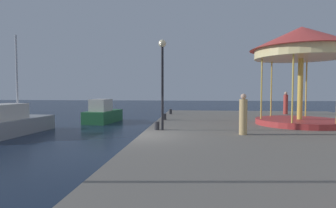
# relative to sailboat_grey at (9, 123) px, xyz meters

# --- Properties ---
(ground_plane) EXTENTS (120.00, 120.00, 0.00)m
(ground_plane) POSITION_rel_sailboat_grey_xyz_m (8.84, -3.89, -0.72)
(ground_plane) COLOR #162338
(quay_dock) EXTENTS (14.46, 28.49, 0.80)m
(quay_dock) POSITION_rel_sailboat_grey_xyz_m (16.06, -3.89, -0.32)
(quay_dock) COLOR slate
(quay_dock) RESTS_ON ground
(sailboat_grey) EXTENTS (2.49, 6.17, 6.18)m
(sailboat_grey) POSITION_rel_sailboat_grey_xyz_m (0.00, 0.00, 0.00)
(sailboat_grey) COLOR gray
(sailboat_grey) RESTS_ON ground
(motorboat_green) EXTENTS (2.31, 4.26, 1.99)m
(motorboat_green) POSITION_rel_sailboat_grey_xyz_m (3.52, 6.78, 0.02)
(motorboat_green) COLOR #236638
(motorboat_green) RESTS_ON ground
(carousel) EXTENTS (5.47, 5.47, 5.40)m
(carousel) POSITION_rel_sailboat_grey_xyz_m (17.02, 0.29, 4.12)
(carousel) COLOR #B23333
(carousel) RESTS_ON quay_dock
(lamp_post_mid_promenade) EXTENTS (0.36, 0.36, 4.30)m
(lamp_post_mid_promenade) POSITION_rel_sailboat_grey_xyz_m (9.65, -2.47, 3.03)
(lamp_post_mid_promenade) COLOR black
(lamp_post_mid_promenade) RESTS_ON quay_dock
(bollard_south) EXTENTS (0.24, 0.24, 0.40)m
(bollard_south) POSITION_rel_sailboat_grey_xyz_m (9.27, 2.08, 0.28)
(bollard_south) COLOR #2D2D33
(bollard_south) RESTS_ON quay_dock
(bollard_center) EXTENTS (0.24, 0.24, 0.40)m
(bollard_center) POSITION_rel_sailboat_grey_xyz_m (9.31, 6.27, 0.28)
(bollard_center) COLOR #2D2D33
(bollard_center) RESTS_ON quay_dock
(bollard_north) EXTENTS (0.24, 0.24, 0.40)m
(bollard_north) POSITION_rel_sailboat_grey_xyz_m (9.38, -2.41, 0.28)
(bollard_north) COLOR #2D2D33
(bollard_north) RESTS_ON quay_dock
(person_mid_promenade) EXTENTS (0.34, 0.34, 1.80)m
(person_mid_promenade) POSITION_rel_sailboat_grey_xyz_m (18.50, 6.99, 0.93)
(person_mid_promenade) COLOR #B23833
(person_mid_promenade) RESTS_ON quay_dock
(person_near_carousel) EXTENTS (0.34, 0.34, 1.77)m
(person_near_carousel) POSITION_rel_sailboat_grey_xyz_m (13.27, -3.43, 0.91)
(person_near_carousel) COLOR tan
(person_near_carousel) RESTS_ON quay_dock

